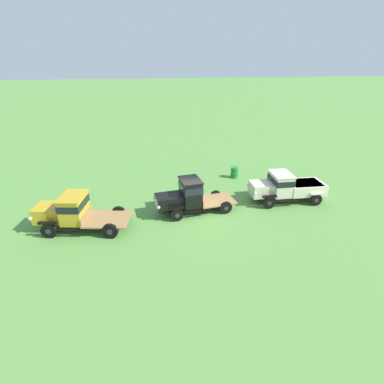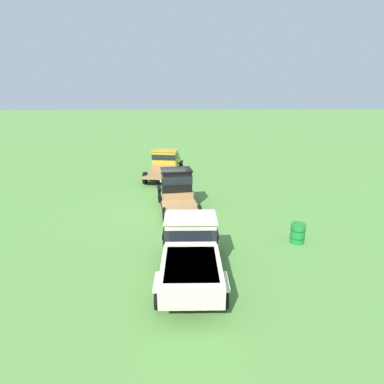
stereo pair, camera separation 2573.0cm
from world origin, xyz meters
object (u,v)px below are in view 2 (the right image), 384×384
object	(u,v)px
vintage_truck_second_in_line	(176,187)
vintage_truck_midrow_center	(191,247)
vintage_truck_foreground_near	(166,162)
oil_drum_beside_row	(298,233)

from	to	relation	value
vintage_truck_second_in_line	vintage_truck_midrow_center	bearing A→B (deg)	5.43
vintage_truck_foreground_near	vintage_truck_second_in_line	xyz separation A→B (m)	(6.89, 0.95, 0.04)
vintage_truck_second_in_line	oil_drum_beside_row	bearing A→B (deg)	49.06
vintage_truck_second_in_line	vintage_truck_foreground_near	bearing A→B (deg)	-172.16
vintage_truck_foreground_near	vintage_truck_second_in_line	size ratio (longest dim) A/B	1.05
vintage_truck_second_in_line	vintage_truck_midrow_center	world-z (taller)	vintage_truck_second_in_line
vintage_truck_midrow_center	oil_drum_beside_row	bearing A→B (deg)	115.83
vintage_truck_second_in_line	oil_drum_beside_row	distance (m)	7.15
vintage_truck_foreground_near	vintage_truck_second_in_line	world-z (taller)	vintage_truck_second_in_line
vintage_truck_second_in_line	oil_drum_beside_row	world-z (taller)	vintage_truck_second_in_line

